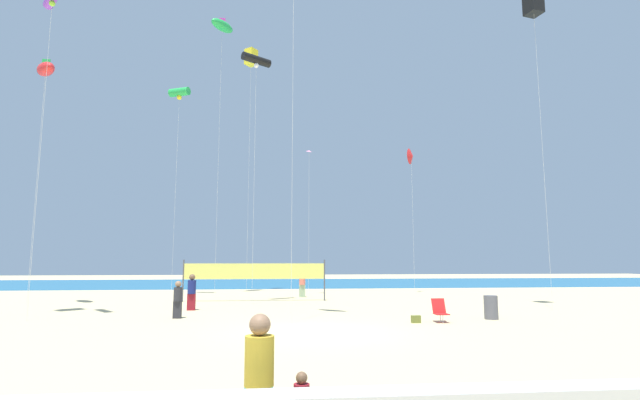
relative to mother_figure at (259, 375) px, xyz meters
name	(u,v)px	position (x,y,z in m)	size (l,w,h in m)	color
ground_plane	(316,332)	(1.58, 9.37, -0.90)	(120.00, 120.00, 0.00)	#D1BC89
ocean_band	(288,283)	(1.58, 42.38, -0.90)	(120.00, 20.00, 0.01)	#1E6B99
mother_figure	(259,375)	(0.00, 0.00, 0.00)	(0.39, 0.39, 1.68)	#19727A
beachgoer_navy_shirt	(192,291)	(-3.76, 16.67, 0.01)	(0.39, 0.39, 1.70)	maroon
beachgoer_coral_shirt	(302,283)	(1.99, 23.99, 0.02)	(0.40, 0.40, 1.73)	#99B28C
beachgoer_charcoal_shirt	(178,298)	(-3.78, 13.59, -0.09)	(0.35, 0.35, 1.52)	#2D2D33
folding_beach_chair	(440,310)	(6.59, 11.44, -0.43)	(0.52, 0.65, 0.89)	red
trash_barrel	(491,307)	(8.96, 12.07, -0.43)	(0.55, 0.55, 0.95)	#595960
volleyball_net	(255,273)	(-0.95, 21.29, 0.74)	(8.28, 0.13, 2.40)	#4C4C51
beach_handbag	(416,319)	(5.58, 11.29, -0.76)	(0.35, 0.18, 0.28)	olive
kite_green_inflatable	(222,26)	(-3.84, 25.99, 18.44)	(1.89, 2.26, 19.96)	silver
kite_yellow_box	(251,58)	(-1.87, 28.84, 17.41)	(1.10, 1.10, 18.97)	silver
kite_red_delta	(411,156)	(10.08, 26.01, 9.02)	(0.88, 1.10, 10.52)	silver
kite_red_inflatable	(46,69)	(-12.34, 18.97, 11.77)	(1.92, 2.12, 13.24)	silver
kite_black_tube	(256,61)	(-1.02, 19.51, 13.00)	(1.74, 1.39, 14.19)	silver
kite_pink_diamond	(309,157)	(2.52, 25.38, 8.67)	(0.54, 0.54, 10.10)	silver
kite_black_box	(533,4)	(13.56, 15.20, 14.86)	(0.92, 0.92, 16.39)	silver
kite_green_tube	(179,93)	(-6.56, 25.38, 13.03)	(1.56, 1.08, 14.28)	silver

